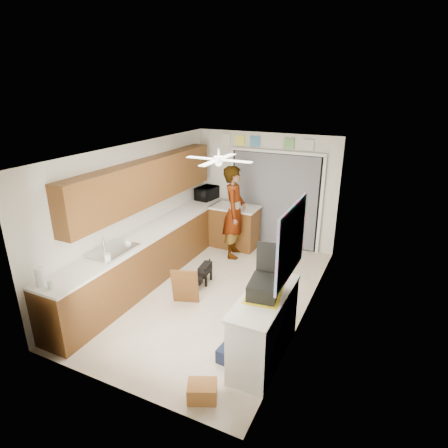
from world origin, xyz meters
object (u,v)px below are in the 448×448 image
(navy_crate, at_px, (231,355))
(dog, at_px, (205,273))
(paper_towel_roll, at_px, (40,277))
(microwave, at_px, (207,193))
(cardboard_box, at_px, (202,391))
(suitcase, at_px, (264,288))
(man, at_px, (234,212))
(cup, at_px, (128,243))

(navy_crate, distance_m, dog, 2.16)
(paper_towel_roll, relative_size, navy_crate, 0.81)
(microwave, xyz_separation_m, dog, (1.00, -1.99, -0.88))
(cardboard_box, xyz_separation_m, navy_crate, (0.04, 0.71, -0.01))
(microwave, bearing_deg, suitcase, -135.66)
(microwave, height_order, cardboard_box, microwave)
(suitcase, height_order, man, man)
(navy_crate, distance_m, man, 3.42)
(cardboard_box, xyz_separation_m, dog, (-1.26, 2.43, 0.10))
(microwave, relative_size, man, 0.27)
(cup, height_order, paper_towel_roll, paper_towel_roll)
(microwave, xyz_separation_m, cardboard_box, (2.26, -4.42, -0.98))
(microwave, distance_m, cardboard_box, 5.06)
(paper_towel_roll, xyz_separation_m, dog, (1.12, 2.48, -0.87))
(cup, distance_m, man, 2.44)
(cardboard_box, bearing_deg, man, 108.71)
(suitcase, height_order, navy_crate, suitcase)
(cup, bearing_deg, dog, 44.59)
(navy_crate, bearing_deg, dog, 127.23)
(man, bearing_deg, cup, 142.88)
(navy_crate, bearing_deg, paper_towel_roll, -162.50)
(man, bearing_deg, microwave, 41.58)
(cup, xyz_separation_m, man, (0.93, 2.25, -0.01))
(cup, xyz_separation_m, cardboard_box, (2.20, -1.50, -0.88))
(suitcase, bearing_deg, dog, 131.24)
(paper_towel_roll, bearing_deg, cardboard_box, 1.20)
(microwave, relative_size, cup, 4.63)
(cup, height_order, man, man)
(man, bearing_deg, cardboard_box, -175.85)
(suitcase, distance_m, man, 3.19)
(cup, relative_size, man, 0.06)
(cardboard_box, height_order, man, man)
(dog, bearing_deg, suitcase, -48.49)
(microwave, relative_size, cardboard_box, 1.55)
(navy_crate, bearing_deg, suitcase, 42.32)
(microwave, bearing_deg, cardboard_box, -146.10)
(paper_towel_roll, bearing_deg, dog, 65.67)
(navy_crate, bearing_deg, microwave, 121.91)
(suitcase, relative_size, navy_crate, 1.48)
(microwave, height_order, man, man)
(suitcase, distance_m, navy_crate, 1.04)
(paper_towel_roll, relative_size, man, 0.14)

